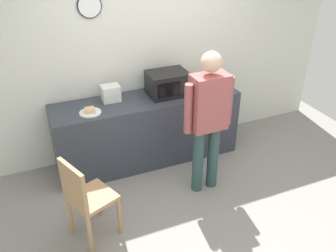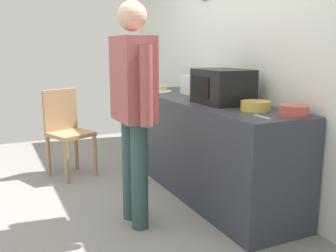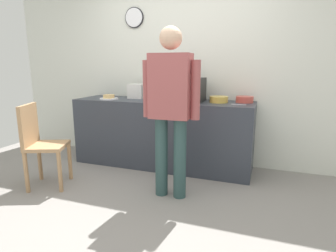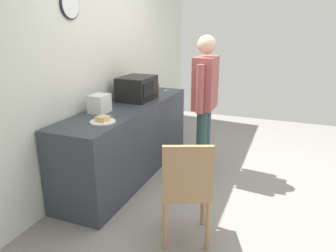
{
  "view_description": "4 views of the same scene",
  "coord_description": "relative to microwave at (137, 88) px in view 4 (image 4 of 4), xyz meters",
  "views": [
    {
      "loc": [
        -1.5,
        -2.67,
        2.86
      ],
      "look_at": [
        -0.07,
        0.76,
        0.73
      ],
      "focal_mm": 38.6,
      "sensor_mm": 36.0,
      "label": 1
    },
    {
      "loc": [
        2.99,
        -0.62,
        1.38
      ],
      "look_at": [
        0.12,
        0.72,
        0.74
      ],
      "focal_mm": 41.45,
      "sensor_mm": 36.0,
      "label": 2
    },
    {
      "loc": [
        1.15,
        -2.22,
        1.35
      ],
      "look_at": [
        0.06,
        0.81,
        0.65
      ],
      "focal_mm": 29.86,
      "sensor_mm": 36.0,
      "label": 3
    },
    {
      "loc": [
        -3.46,
        -0.6,
        1.82
      ],
      "look_at": [
        -0.06,
        0.74,
        0.65
      ],
      "focal_mm": 33.79,
      "sensor_mm": 36.0,
      "label": 4
    }
  ],
  "objects": [
    {
      "name": "toaster",
      "position": [
        -0.72,
        0.1,
        -0.05
      ],
      "size": [
        0.22,
        0.18,
        0.2
      ],
      "primitive_type": "cube",
      "color": "silver",
      "rests_on": "kitchen_counter"
    },
    {
      "name": "spoon_utensil",
      "position": [
        0.71,
        -0.12,
        -0.15
      ],
      "size": [
        0.17,
        0.03,
        0.01
      ],
      "primitive_type": "cube",
      "rotation": [
        0.0,
        0.0,
        3.11
      ],
      "color": "silver",
      "rests_on": "kitchen_counter"
    },
    {
      "name": "person_standing",
      "position": [
        0.12,
        -0.87,
        -0.05
      ],
      "size": [
        0.59,
        0.25,
        1.72
      ],
      "color": "#2C4948",
      "rests_on": "ground_plane"
    },
    {
      "name": "salad_bowl",
      "position": [
        0.75,
        0.13,
        -0.11
      ],
      "size": [
        0.21,
        0.21,
        0.08
      ],
      "primitive_type": "cylinder",
      "color": "#C64C42",
      "rests_on": "kitchen_counter"
    },
    {
      "name": "wooden_chair",
      "position": [
        -1.34,
        -1.12,
        -0.53
      ],
      "size": [
        0.52,
        0.52,
        0.94
      ],
      "color": "#A87F56",
      "rests_on": "ground_plane"
    },
    {
      "name": "fork_utensil",
      "position": [
        0.0,
        0.26,
        -0.15
      ],
      "size": [
        0.04,
        0.17,
        0.01
      ],
      "primitive_type": "cube",
      "rotation": [
        0.0,
        0.0,
        1.71
      ],
      "color": "silver",
      "rests_on": "kitchen_counter"
    },
    {
      "name": "microwave",
      "position": [
        0.0,
        0.0,
        0.0
      ],
      "size": [
        0.5,
        0.39,
        0.3
      ],
      "color": "black",
      "rests_on": "kitchen_counter"
    },
    {
      "name": "ground_plane",
      "position": [
        -0.13,
        -1.24,
        -1.05
      ],
      "size": [
        6.0,
        6.0,
        0.0
      ],
      "primitive_type": "plane",
      "color": "gray"
    },
    {
      "name": "sandwich_plate",
      "position": [
        -1.03,
        -0.14,
        -0.13
      ],
      "size": [
        0.25,
        0.25,
        0.07
      ],
      "color": "white",
      "rests_on": "kitchen_counter"
    },
    {
      "name": "cereal_bowl",
      "position": [
        0.45,
        0.02,
        -0.11
      ],
      "size": [
        0.23,
        0.23,
        0.08
      ],
      "primitive_type": "cylinder",
      "color": "gold",
      "rests_on": "kitchen_counter"
    },
    {
      "name": "kitchen_counter",
      "position": [
        -0.3,
        -0.02,
        -0.6
      ],
      "size": [
        2.39,
        0.62,
        0.9
      ],
      "primitive_type": "cube",
      "color": "#333842",
      "rests_on": "ground_plane"
    },
    {
      "name": "back_wall",
      "position": [
        -0.13,
        0.36,
        0.25
      ],
      "size": [
        5.4,
        0.13,
        2.6
      ],
      "color": "silver",
      "rests_on": "ground_plane"
    }
  ]
}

